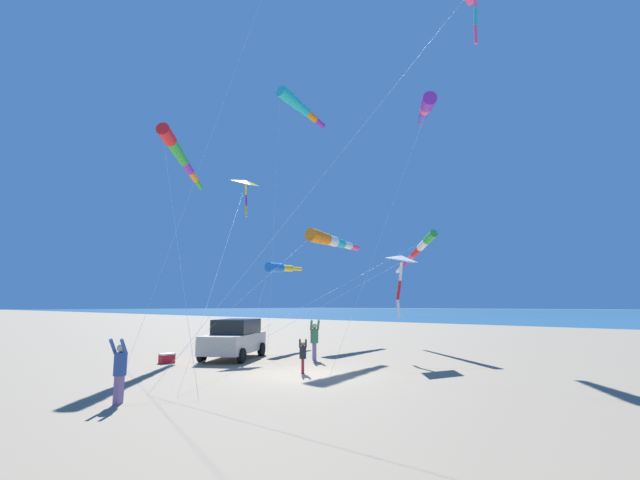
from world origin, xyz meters
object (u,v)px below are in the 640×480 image
person_adult_flyer (314,338)px  person_child_green_jacket (303,354)px  kite_windsock_small_distant (329,240)px  kite_delta_long_streamer_right (401,260)px  kite_windsock_rainbow_low_near (281,268)px  parked_car (235,338)px  cooler_box (167,358)px  kite_windsock_red_high_left (297,104)px  kite_windsock_magenta_far_left (426,107)px  kite_windsock_yellow_midlevel (179,154)px  kite_delta_striped_overhead (246,183)px  person_child_grey_jacket (120,368)px  kite_windsock_checkered_midright (419,249)px

person_adult_flyer → person_child_green_jacket: person_adult_flyer is taller
kite_windsock_small_distant → kite_delta_long_streamer_right: 9.53m
kite_windsock_small_distant → kite_windsock_rainbow_low_near: kite_windsock_small_distant is taller
parked_car → kite_windsock_small_distant: 10.85m
cooler_box → person_adult_flyer: bearing=142.2°
kite_windsock_small_distant → kite_windsock_red_high_left: bearing=-81.5°
parked_car → kite_delta_long_streamer_right: size_ratio=0.67×
kite_windsock_magenta_far_left → kite_windsock_yellow_midlevel: bearing=-37.8°
cooler_box → kite_delta_striped_overhead: bearing=-153.6°
kite_windsock_rainbow_low_near → parked_car: bearing=26.3°
person_child_grey_jacket → kite_windsock_checkered_midright: size_ratio=0.11×
kite_windsock_checkered_midright → kite_windsock_red_high_left: 14.74m
kite_windsock_red_high_left → kite_windsock_magenta_far_left: size_ratio=1.23×
kite_windsock_rainbow_low_near → kite_delta_long_streamer_right: bearing=89.7°
kite_windsock_red_high_left → kite_windsock_yellow_midlevel: bearing=6.1°
cooler_box → kite_windsock_rainbow_low_near: bearing=-168.2°
cooler_box → kite_delta_striped_overhead: 12.04m
kite_windsock_magenta_far_left → kite_windsock_rainbow_low_near: (5.09, -7.37, -9.65)m
parked_car → person_child_green_jacket: size_ratio=3.57×
person_child_grey_jacket → kite_windsock_small_distant: 19.41m
person_child_grey_jacket → kite_windsock_red_high_left: 25.51m
kite_windsock_yellow_midlevel → kite_windsock_rainbow_low_near: (-6.28, 1.43, -6.02)m
kite_windsock_checkered_midright → kite_delta_long_streamer_right: 5.63m
cooler_box → person_child_grey_jacket: 8.33m
kite_delta_striped_overhead → kite_windsock_small_distant: bearing=162.3°
person_adult_flyer → kite_delta_striped_overhead: (-1.07, -7.12, 9.01)m
kite_windsock_magenta_far_left → kite_delta_long_streamer_right: (5.12, 1.37, -9.82)m
kite_windsock_checkered_midright → kite_delta_long_streamer_right: (5.06, 2.17, -1.18)m
kite_windsock_checkered_midright → cooler_box: bearing=-20.7°
parked_car → kite_windsock_checkered_midright: bearing=157.6°
parked_car → kite_windsock_rainbow_low_near: (-4.97, -2.46, 3.82)m
cooler_box → kite_windsock_red_high_left: 20.99m
kite_windsock_magenta_far_left → cooler_box: bearing=-23.6°
person_child_green_jacket → kite_delta_long_streamer_right: 7.04m
person_child_green_jacket → kite_delta_long_streamer_right: kite_delta_long_streamer_right is taller
kite_delta_long_streamer_right → kite_windsock_magenta_far_left: bearing=-165.0°
person_child_green_jacket → kite_windsock_checkered_midright: bearing=-171.7°
person_child_grey_jacket → kite_windsock_red_high_left: size_ratio=0.09×
person_child_grey_jacket → kite_windsock_yellow_midlevel: 15.39m
parked_car → person_child_grey_jacket: (7.75, 6.00, -0.04)m
kite_delta_striped_overhead → kite_windsock_rainbow_low_near: bearing=140.1°
parked_car → kite_windsock_rainbow_low_near: kite_windsock_rainbow_low_near is taller
person_child_green_jacket → kite_windsock_small_distant: size_ratio=0.08×
kite_windsock_red_high_left → kite_windsock_small_distant: kite_windsock_red_high_left is taller
kite_delta_striped_overhead → kite_windsock_magenta_far_left: 11.97m
cooler_box → kite_windsock_yellow_midlevel: size_ratio=0.04×
person_child_green_jacket → kite_windsock_yellow_midlevel: (0.41, -9.59, 10.09)m
person_child_grey_jacket → kite_windsock_magenta_far_left: size_ratio=0.11×
cooler_box → kite_delta_long_streamer_right: size_ratio=0.09×
kite_windsock_yellow_midlevel → kite_windsock_checkered_midright: bearing=144.7°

